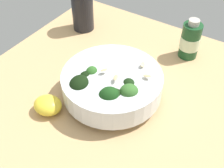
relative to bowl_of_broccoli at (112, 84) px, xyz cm
name	(u,v)px	position (x,y,z in cm)	size (l,w,h in cm)	color
ground_plane	(116,97)	(-0.07, 1.99, -5.88)	(67.91, 67.91, 3.13)	tan
bowl_of_broccoli	(112,84)	(0.00, 0.00, 0.00)	(22.57, 22.57, 9.17)	white
lemon_wedge	(48,105)	(-9.47, -11.13, -2.46)	(6.35, 5.50, 3.71)	yellow
bottle_tall	(190,41)	(8.59, 24.55, 0.55)	(5.15, 5.15, 11.04)	#194723
bottle_short	(82,8)	(-23.20, 20.16, 2.34)	(6.29, 6.29, 14.02)	black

